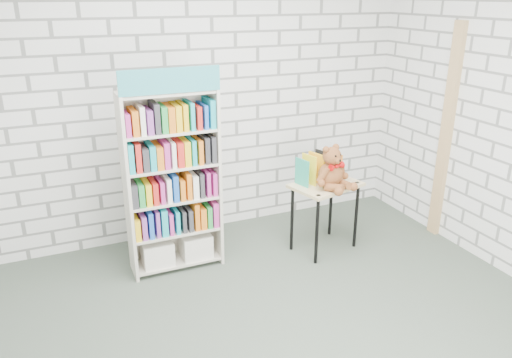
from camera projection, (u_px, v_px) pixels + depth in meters
name	position (u px, v px, depth m)	size (l,w,h in m)	color
ground	(280.00, 343.00, 3.53)	(4.50, 4.50, 0.00)	#404B40
room_shell	(285.00, 93.00, 2.91)	(4.52, 4.02, 2.81)	silver
bookshelf	(172.00, 181.00, 4.27)	(0.80, 0.31, 1.79)	beige
display_table	(326.00, 193.00, 4.65)	(0.71, 0.57, 0.67)	tan
table_books	(319.00, 168.00, 4.65)	(0.47, 0.29, 0.26)	teal
teddy_bear	(333.00, 171.00, 4.48)	(0.36, 0.35, 0.40)	brown
door_trim	(446.00, 134.00, 4.81)	(0.05, 0.12, 2.10)	tan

